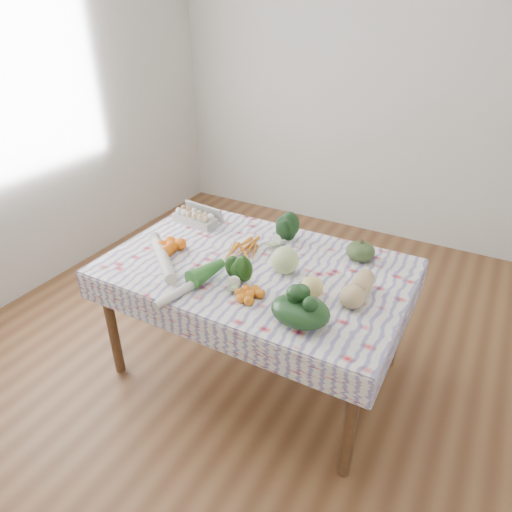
# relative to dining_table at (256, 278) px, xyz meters

# --- Properties ---
(ground) EXTENTS (4.50, 4.50, 0.00)m
(ground) POSITION_rel_dining_table_xyz_m (0.00, 0.00, -0.68)
(ground) COLOR brown
(ground) RESTS_ON ground
(wall_back) EXTENTS (4.00, 0.04, 2.80)m
(wall_back) POSITION_rel_dining_table_xyz_m (0.00, 2.25, 0.72)
(wall_back) COLOR silver
(wall_back) RESTS_ON ground
(dining_table) EXTENTS (1.60, 1.00, 0.75)m
(dining_table) POSITION_rel_dining_table_xyz_m (0.00, 0.00, 0.00)
(dining_table) COLOR brown
(dining_table) RESTS_ON ground
(tablecloth) EXTENTS (1.66, 1.06, 0.01)m
(tablecloth) POSITION_rel_dining_table_xyz_m (0.00, 0.00, 0.08)
(tablecloth) COLOR white
(tablecloth) RESTS_ON dining_table
(egg_carton) EXTENTS (0.31, 0.15, 0.08)m
(egg_carton) POSITION_rel_dining_table_xyz_m (-0.60, 0.26, 0.12)
(egg_carton) COLOR #BBBAB5
(egg_carton) RESTS_ON tablecloth
(carrot_bunch) EXTENTS (0.27, 0.25, 0.04)m
(carrot_bunch) POSITION_rel_dining_table_xyz_m (-0.12, 0.08, 0.10)
(carrot_bunch) COLOR orange
(carrot_bunch) RESTS_ON tablecloth
(kale_bunch) EXTENTS (0.19, 0.17, 0.15)m
(kale_bunch) POSITION_rel_dining_table_xyz_m (0.01, 0.31, 0.16)
(kale_bunch) COLOR #153315
(kale_bunch) RESTS_ON tablecloth
(kabocha_squash) EXTENTS (0.20, 0.20, 0.11)m
(kabocha_squash) POSITION_rel_dining_table_xyz_m (0.48, 0.34, 0.14)
(kabocha_squash) COLOR #3C5329
(kabocha_squash) RESTS_ON tablecloth
(cabbage) EXTENTS (0.17, 0.17, 0.15)m
(cabbage) POSITION_rel_dining_table_xyz_m (0.17, 0.01, 0.16)
(cabbage) COLOR #BDD487
(cabbage) RESTS_ON tablecloth
(butternut_squash) EXTENTS (0.13, 0.27, 0.12)m
(butternut_squash) POSITION_rel_dining_table_xyz_m (0.59, -0.04, 0.15)
(butternut_squash) COLOR tan
(butternut_squash) RESTS_ON tablecloth
(orange_cluster) EXTENTS (0.26, 0.26, 0.08)m
(orange_cluster) POSITION_rel_dining_table_xyz_m (-0.50, -0.11, 0.12)
(orange_cluster) COLOR orange
(orange_cluster) RESTS_ON tablecloth
(broccoli) EXTENTS (0.19, 0.19, 0.11)m
(broccoli) POSITION_rel_dining_table_xyz_m (-0.01, -0.21, 0.14)
(broccoli) COLOR #214B17
(broccoli) RESTS_ON tablecloth
(mandarin_cluster) EXTENTS (0.21, 0.21, 0.05)m
(mandarin_cluster) POSITION_rel_dining_table_xyz_m (0.13, -0.30, 0.11)
(mandarin_cluster) COLOR orange
(mandarin_cluster) RESTS_ON tablecloth
(grapefruit) EXTENTS (0.14, 0.14, 0.11)m
(grapefruit) POSITION_rel_dining_table_xyz_m (0.39, -0.14, 0.14)
(grapefruit) COLOR #E6D374
(grapefruit) RESTS_ON tablecloth
(spinach_bag) EXTENTS (0.33, 0.29, 0.12)m
(spinach_bag) POSITION_rel_dining_table_xyz_m (0.42, -0.34, 0.14)
(spinach_bag) COLOR black
(spinach_bag) RESTS_ON tablecloth
(daikon) EXTENTS (0.39, 0.35, 0.07)m
(daikon) POSITION_rel_dining_table_xyz_m (-0.45, -0.24, 0.12)
(daikon) COLOR beige
(daikon) RESTS_ON tablecloth
(leek) EXTENTS (0.13, 0.45, 0.05)m
(leek) POSITION_rel_dining_table_xyz_m (-0.18, -0.37, 0.11)
(leek) COLOR silver
(leek) RESTS_ON tablecloth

